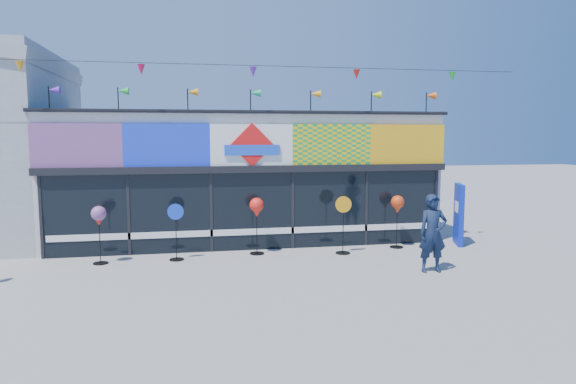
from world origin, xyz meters
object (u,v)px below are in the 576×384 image
object	(u,v)px
blue_sign	(459,214)
spinner_3	(343,223)
spinner_2	(257,209)
spinner_0	(99,218)
adult_man	(433,233)
spinner_1	(176,230)
spinner_4	(397,206)

from	to	relation	value
blue_sign	spinner_3	world-z (taller)	blue_sign
spinner_2	spinner_0	bearing A→B (deg)	-175.54
spinner_0	adult_man	size ratio (longest dim) A/B	0.80
blue_sign	spinner_2	world-z (taller)	blue_sign
spinner_0	spinner_3	xyz separation A→B (m)	(6.64, -0.08, -0.36)
spinner_3	spinner_1	bearing A→B (deg)	178.59
spinner_4	spinner_3	bearing A→B (deg)	-166.27
spinner_3	spinner_4	size ratio (longest dim) A/B	1.04
spinner_2	spinner_4	bearing A→B (deg)	0.50
blue_sign	adult_man	size ratio (longest dim) A/B	0.97
spinner_2	spinner_4	xyz separation A→B (m)	(4.25, 0.04, -0.03)
spinner_3	spinner_4	xyz separation A→B (m)	(1.82, 0.45, 0.40)
adult_man	spinner_2	bearing A→B (deg)	150.13
blue_sign	spinner_2	xyz separation A→B (m)	(-6.30, -0.11, 0.35)
spinner_4	spinner_0	bearing A→B (deg)	-177.53
spinner_0	spinner_3	size ratio (longest dim) A/B	0.93
spinner_3	spinner_4	distance (m)	1.92
spinner_1	spinner_4	world-z (taller)	spinner_4
spinner_1	spinner_2	distance (m)	2.31
spinner_0	spinner_3	distance (m)	6.65
blue_sign	spinner_4	xyz separation A→B (m)	(-2.05, -0.07, 0.32)
blue_sign	spinner_4	bearing A→B (deg)	-159.81
spinner_0	spinner_4	distance (m)	8.47
spinner_1	spinner_2	world-z (taller)	spinner_2
blue_sign	adult_man	bearing A→B (deg)	-110.70
blue_sign	spinner_1	distance (m)	8.55
spinner_1	spinner_4	bearing A→B (deg)	2.91
spinner_2	adult_man	distance (m)	4.87
adult_man	spinner_3	bearing A→B (deg)	128.88
spinner_2	adult_man	size ratio (longest dim) A/B	0.84
spinner_2	spinner_4	size ratio (longest dim) A/B	1.02
spinner_1	adult_man	size ratio (longest dim) A/B	0.80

